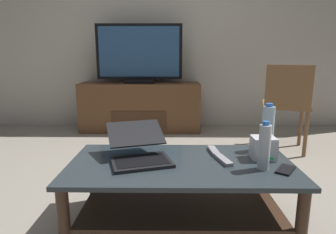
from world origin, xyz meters
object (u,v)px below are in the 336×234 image
at_px(water_bottle_near, 268,128).
at_px(water_bottle_far, 264,147).
at_px(television, 139,55).
at_px(soundbar_remote, 214,151).
at_px(media_cabinet, 140,107).
at_px(laptop, 139,150).
at_px(coffee_table, 181,182).
at_px(tv_remote, 224,160).
at_px(dining_chair, 286,102).
at_px(cell_phone, 286,170).
at_px(router_box, 263,148).

relative_size(water_bottle_near, water_bottle_far, 1.15).
bearing_deg(television, soundbar_remote, -71.62).
height_order(media_cabinet, water_bottle_near, water_bottle_near).
bearing_deg(laptop, water_bottle_near, 12.81).
relative_size(coffee_table, television, 1.16).
distance_m(coffee_table, water_bottle_far, 0.50).
distance_m(television, laptop, 2.18).
height_order(coffee_table, tv_remote, tv_remote).
height_order(dining_chair, cell_phone, dining_chair).
relative_size(coffee_table, laptop, 2.60).
height_order(cell_phone, soundbar_remote, soundbar_remote).
bearing_deg(coffee_table, television, 101.89).
relative_size(laptop, router_box, 3.67).
distance_m(laptop, water_bottle_near, 0.81).
height_order(laptop, water_bottle_far, water_bottle_far).
bearing_deg(dining_chair, cell_phone, -110.90).
relative_size(coffee_table, tv_remote, 7.76).
height_order(laptop, soundbar_remote, laptop).
distance_m(laptop, soundbar_remote, 0.46).
distance_m(media_cabinet, laptop, 2.14).
relative_size(coffee_table, water_bottle_far, 4.82).
relative_size(tv_remote, soundbar_remote, 1.00).
bearing_deg(router_box, dining_chair, 64.07).
height_order(laptop, cell_phone, laptop).
distance_m(router_box, water_bottle_near, 0.19).
relative_size(water_bottle_near, tv_remote, 1.85).
xyz_separation_m(dining_chair, water_bottle_near, (-0.54, -1.10, 0.01)).
bearing_deg(television, laptop, -84.19).
bearing_deg(coffee_table, soundbar_remote, 39.03).
bearing_deg(dining_chair, coffee_table, -129.33).
distance_m(laptop, router_box, 0.71).
bearing_deg(tv_remote, water_bottle_far, -43.39).
bearing_deg(dining_chair, television, 151.87).
height_order(media_cabinet, cell_phone, media_cabinet).
distance_m(dining_chair, soundbar_remote, 1.46).
relative_size(dining_chair, tv_remote, 5.51).
bearing_deg(media_cabinet, coffee_table, -78.23).
distance_m(coffee_table, television, 2.31).
bearing_deg(cell_phone, coffee_table, -156.03).
relative_size(television, tv_remote, 6.68).
bearing_deg(coffee_table, water_bottle_near, 22.23).
height_order(cell_phone, tv_remote, tv_remote).
relative_size(television, router_box, 8.21).
xyz_separation_m(water_bottle_near, soundbar_remote, (-0.34, -0.06, -0.13)).
bearing_deg(coffee_table, tv_remote, 2.08).
relative_size(coffee_table, cell_phone, 8.86).
relative_size(laptop, water_bottle_far, 1.85).
xyz_separation_m(laptop, water_bottle_far, (0.66, -0.14, 0.06)).
distance_m(media_cabinet, water_bottle_near, 2.20).
relative_size(media_cabinet, tv_remote, 9.49).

